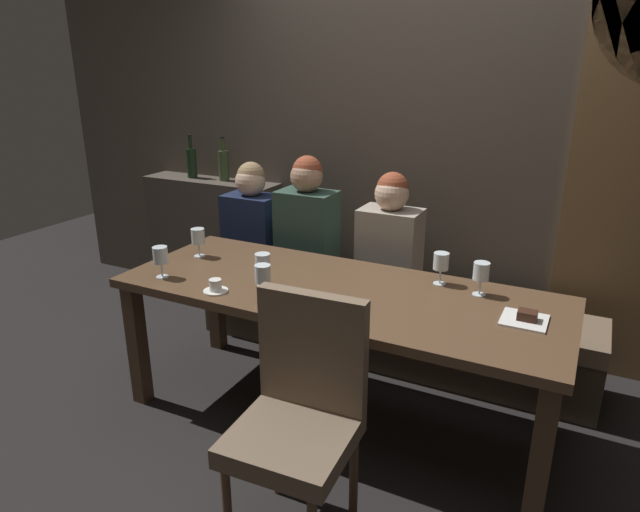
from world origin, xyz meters
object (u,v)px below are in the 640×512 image
Objects in this scene: diner_bearded at (307,223)px; wine_glass_end_right at (198,237)px; wine_glass_end_left at (263,263)px; dining_table at (337,304)px; dessert_plate at (525,318)px; wine_bottle_dark_red at (192,162)px; wine_glass_near_left at (160,257)px; chair_near_side at (300,406)px; wine_bottle_pale_label at (224,164)px; wine_glass_far_left at (441,263)px; espresso_cup at (216,287)px; wine_glass_near_right at (263,275)px; diner_far_end at (390,238)px; wine_glass_center_back at (481,273)px; banquette_bench at (384,325)px; diner_redhead at (252,219)px.

wine_glass_end_right is (-0.38, -0.60, 0.03)m from diner_bearded.
wine_glass_end_left is at bearing -19.82° from wine_glass_end_right.
dessert_plate is at bearing 1.84° from dining_table.
wine_glass_end_left is at bearing -77.28° from diner_bearded.
wine_bottle_dark_red is 1.58m from wine_glass_near_left.
chair_near_side is at bearing -22.88° from wine_glass_near_left.
dining_table is 6.75× the size of wine_bottle_pale_label.
wine_glass_far_left reaches higher than espresso_cup.
wine_glass_end_right is 1.37× the size of espresso_cup.
wine_glass_near_right is (1.18, -1.32, -0.22)m from wine_bottle_pale_label.
diner_bearded reaches higher than wine_glass_far_left.
diner_far_end is (0.01, 0.71, 0.15)m from dining_table.
wine_glass_center_back is 0.21m from wine_glass_far_left.
banquette_bench is 15.24× the size of wine_glass_near_left.
wine_glass_center_back is at bearing -18.92° from wine_bottle_dark_red.
diner_redhead is 0.64m from wine_bottle_pale_label.
wine_glass_end_right is at bearing 144.03° from chair_near_side.
diner_far_end is at bearing 141.77° from dessert_plate.
dining_table is at bearing -51.76° from diner_bearded.
chair_near_side is 1.04m from dessert_plate.
chair_near_side is at bearing -51.15° from diner_redhead.
wine_bottle_pale_label is at bearing 156.86° from diner_bearded.
banquette_bench is 1.18m from wine_glass_near_right.
diner_bearded is at bearing 70.08° from wine_glass_near_left.
wine_bottle_pale_label is 1.99× the size of wine_glass_near_right.
wine_bottle_pale_label is at bearing 132.49° from wine_glass_end_left.
chair_near_side is 5.98× the size of wine_glass_near_right.
wine_glass_end_right reaches higher than banquette_bench.
diner_far_end is 4.54× the size of wine_glass_center_back.
chair_near_side is 1.19m from wine_glass_near_left.
diner_far_end is 1.32m from wine_glass_near_left.
wine_bottle_pale_label reaches higher than dessert_plate.
diner_bearded is 4.92× the size of wine_glass_near_right.
chair_near_side is 0.83m from espresso_cup.
wine_glass_end_right is at bearing -122.32° from diner_bearded.
wine_bottle_dark_red reaches higher than wine_glass_near_left.
chair_near_side is 5.98× the size of wine_glass_center_back.
banquette_bench is at bearing -11.19° from wine_bottle_dark_red.
chair_near_side reaches higher than dining_table.
dessert_plate is (1.38, 0.34, -0.01)m from espresso_cup.
diner_bearded is 1.02m from wine_bottle_pale_label.
diner_bearded is at bearing -23.14° from wine_bottle_pale_label.
dining_table is at bearing 45.05° from wine_glass_near_right.
wine_glass_near_left is at bearing -178.96° from wine_glass_near_right.
wine_glass_near_left is (-1.06, 0.45, 0.29)m from chair_near_side.
diner_far_end reaches higher than dessert_plate.
diner_far_end is 4.54× the size of wine_glass_far_left.
wine_bottle_pale_label is 1.63m from wine_glass_end_left.
diner_far_end reaches higher than wine_glass_end_right.
dessert_plate is (2.32, -1.03, -0.32)m from wine_bottle_pale_label.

